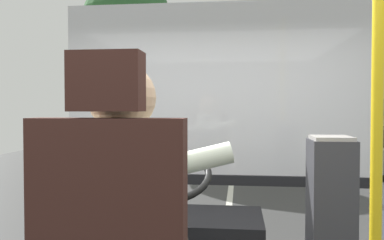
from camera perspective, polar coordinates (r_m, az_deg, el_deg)
name	(u,v)px	position (r m, az deg, el deg)	size (l,w,h in m)	color
ground	(232,179)	(10.61, 5.68, -8.25)	(18.00, 44.00, 0.06)	#393939
bus_driver	(127,213)	(1.50, -9.12, -12.84)	(0.77, 0.54, 0.84)	#332D28
handrail_pole	(377,111)	(1.67, 24.72, 1.14)	(0.04, 0.04, 2.16)	gold
fare_box	(330,224)	(2.36, 18.99, -13.70)	(0.22, 0.26, 0.94)	#333338
windshield_panel	(216,114)	(3.27, 3.47, 0.89)	(2.50, 0.08, 1.48)	silver
street_tree	(128,24)	(12.98, -9.09, 13.26)	(2.79, 2.79, 5.84)	#4C3828
shop_building	(356,84)	(18.69, 22.21, 4.73)	(10.40, 5.47, 5.67)	#BCB29E
parked_car_black	(334,135)	(17.67, 19.45, -2.02)	(1.93, 4.28, 1.33)	black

